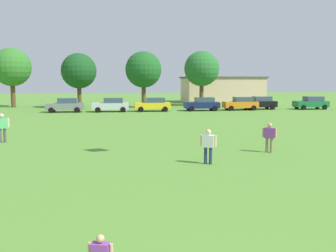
{
  "coord_description": "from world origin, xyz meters",
  "views": [
    {
      "loc": [
        -1.79,
        -4.07,
        3.78
      ],
      "look_at": [
        0.2,
        9.47,
        2.12
      ],
      "focal_mm": 40.47,
      "sensor_mm": 36.0,
      "label": 1
    }
  ],
  "objects_px": {
    "bystander_near_trees": "(2,125)",
    "parked_car_gray_0": "(66,105)",
    "tree_left": "(79,71)",
    "parked_car_black_5": "(260,103)",
    "tree_far_left": "(12,67)",
    "parked_car_green_6": "(311,103)",
    "parked_car_navy_3": "(202,104)",
    "tree_far_right": "(202,69)",
    "bystander_midfield": "(269,135)",
    "parked_car_yellow_2": "(153,104)",
    "adult_bystander": "(208,143)",
    "tree_right": "(143,70)",
    "parked_car_orange_4": "(241,103)",
    "parked_car_silver_1": "(111,105)"
  },
  "relations": [
    {
      "from": "parked_car_orange_4",
      "to": "parked_car_green_6",
      "type": "xyz_separation_m",
      "value": [
        9.61,
        0.04,
        0.0
      ]
    },
    {
      "from": "parked_car_gray_0",
      "to": "tree_far_right",
      "type": "distance_m",
      "value": 21.08
    },
    {
      "from": "bystander_midfield",
      "to": "parked_car_silver_1",
      "type": "relative_size",
      "value": 0.36
    },
    {
      "from": "bystander_near_trees",
      "to": "parked_car_black_5",
      "type": "relative_size",
      "value": 0.41
    },
    {
      "from": "parked_car_black_5",
      "to": "tree_far_left",
      "type": "distance_m",
      "value": 34.19
    },
    {
      "from": "parked_car_gray_0",
      "to": "parked_car_silver_1",
      "type": "bearing_deg",
      "value": 176.83
    },
    {
      "from": "adult_bystander",
      "to": "tree_far_left",
      "type": "height_order",
      "value": "tree_far_left"
    },
    {
      "from": "parked_car_gray_0",
      "to": "tree_right",
      "type": "height_order",
      "value": "tree_right"
    },
    {
      "from": "tree_right",
      "to": "parked_car_orange_4",
      "type": "bearing_deg",
      "value": -26.13
    },
    {
      "from": "bystander_midfield",
      "to": "adult_bystander",
      "type": "bearing_deg",
      "value": 61.37
    },
    {
      "from": "adult_bystander",
      "to": "parked_car_green_6",
      "type": "xyz_separation_m",
      "value": [
        21.54,
        29.81,
        -0.09
      ]
    },
    {
      "from": "bystander_near_trees",
      "to": "tree_left",
      "type": "height_order",
      "value": "tree_left"
    },
    {
      "from": "adult_bystander",
      "to": "parked_car_gray_0",
      "type": "bearing_deg",
      "value": -44.49
    },
    {
      "from": "parked_car_black_5",
      "to": "tree_far_right",
      "type": "distance_m",
      "value": 10.87
    },
    {
      "from": "bystander_midfield",
      "to": "parked_car_silver_1",
      "type": "xyz_separation_m",
      "value": [
        -8.27,
        27.26,
        -0.07
      ]
    },
    {
      "from": "parked_car_navy_3",
      "to": "parked_car_black_5",
      "type": "bearing_deg",
      "value": -171.88
    },
    {
      "from": "parked_car_yellow_2",
      "to": "tree_right",
      "type": "distance_m",
      "value": 7.54
    },
    {
      "from": "parked_car_navy_3",
      "to": "parked_car_orange_4",
      "type": "xyz_separation_m",
      "value": [
        5.07,
        0.21,
        0.0
      ]
    },
    {
      "from": "parked_car_navy_3",
      "to": "parked_car_black_5",
      "type": "relative_size",
      "value": 1.0
    },
    {
      "from": "parked_car_orange_4",
      "to": "tree_left",
      "type": "distance_m",
      "value": 22.05
    },
    {
      "from": "bystander_midfield",
      "to": "parked_car_green_6",
      "type": "distance_m",
      "value": 32.76
    },
    {
      "from": "parked_car_orange_4",
      "to": "tree_left",
      "type": "bearing_deg",
      "value": -17.96
    },
    {
      "from": "adult_bystander",
      "to": "tree_far_left",
      "type": "relative_size",
      "value": 0.19
    },
    {
      "from": "parked_car_gray_0",
      "to": "parked_car_yellow_2",
      "type": "bearing_deg",
      "value": 178.23
    },
    {
      "from": "adult_bystander",
      "to": "parked_car_gray_0",
      "type": "relative_size",
      "value": 0.37
    },
    {
      "from": "bystander_near_trees",
      "to": "tree_right",
      "type": "xyz_separation_m",
      "value": [
        10.94,
        27.98,
        4.14
      ]
    },
    {
      "from": "adult_bystander",
      "to": "tree_far_right",
      "type": "xyz_separation_m",
      "value": [
        8.87,
        38.54,
        4.5
      ]
    },
    {
      "from": "parked_car_navy_3",
      "to": "tree_left",
      "type": "height_order",
      "value": "tree_left"
    },
    {
      "from": "parked_car_orange_4",
      "to": "tree_far_left",
      "type": "relative_size",
      "value": 0.52
    },
    {
      "from": "adult_bystander",
      "to": "tree_far_left",
      "type": "distance_m",
      "value": 43.32
    },
    {
      "from": "parked_car_black_5",
      "to": "tree_right",
      "type": "bearing_deg",
      "value": -18.35
    },
    {
      "from": "parked_car_black_5",
      "to": "parked_car_green_6",
      "type": "height_order",
      "value": "same"
    },
    {
      "from": "bystander_midfield",
      "to": "tree_far_right",
      "type": "height_order",
      "value": "tree_far_right"
    },
    {
      "from": "bystander_midfield",
      "to": "parked_car_navy_3",
      "type": "relative_size",
      "value": 0.36
    },
    {
      "from": "tree_right",
      "to": "tree_far_right",
      "type": "bearing_deg",
      "value": 18.4
    },
    {
      "from": "parked_car_gray_0",
      "to": "tree_right",
      "type": "xyz_separation_m",
      "value": [
        9.78,
        5.82,
        4.34
      ]
    },
    {
      "from": "bystander_near_trees",
      "to": "parked_car_gray_0",
      "type": "height_order",
      "value": "bystander_near_trees"
    },
    {
      "from": "parked_car_yellow_2",
      "to": "adult_bystander",
      "type": "bearing_deg",
      "value": 88.73
    },
    {
      "from": "bystander_midfield",
      "to": "tree_far_left",
      "type": "bearing_deg",
      "value": -27.95
    },
    {
      "from": "parked_car_navy_3",
      "to": "tree_far_right",
      "type": "height_order",
      "value": "tree_far_right"
    },
    {
      "from": "bystander_midfield",
      "to": "parked_car_green_6",
      "type": "relative_size",
      "value": 0.36
    },
    {
      "from": "parked_car_green_6",
      "to": "parked_car_navy_3",
      "type": "bearing_deg",
      "value": 0.99
    },
    {
      "from": "bystander_near_trees",
      "to": "parked_car_yellow_2",
      "type": "xyz_separation_m",
      "value": [
        11.56,
        21.84,
        -0.2
      ]
    },
    {
      "from": "parked_car_navy_3",
      "to": "parked_car_gray_0",
      "type": "bearing_deg",
      "value": -0.78
    },
    {
      "from": "tree_right",
      "to": "tree_far_right",
      "type": "distance_m",
      "value": 9.32
    },
    {
      "from": "adult_bystander",
      "to": "tree_right",
      "type": "relative_size",
      "value": 0.21
    },
    {
      "from": "tree_left",
      "to": "parked_car_yellow_2",
      "type": "bearing_deg",
      "value": -36.84
    },
    {
      "from": "parked_car_orange_4",
      "to": "parked_car_black_5",
      "type": "relative_size",
      "value": 1.0
    },
    {
      "from": "parked_car_green_6",
      "to": "tree_far_right",
      "type": "xyz_separation_m",
      "value": [
        -12.66,
        8.73,
        4.59
      ]
    },
    {
      "from": "bystander_near_trees",
      "to": "parked_car_green_6",
      "type": "height_order",
      "value": "bystander_near_trees"
    }
  ]
}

